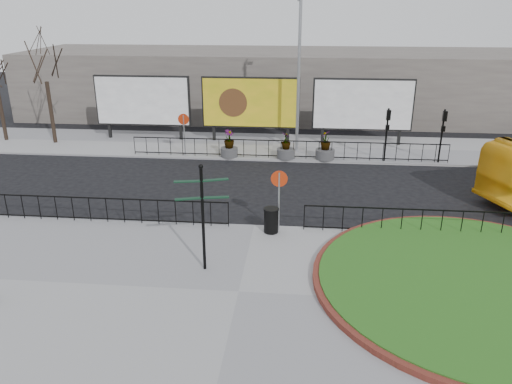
# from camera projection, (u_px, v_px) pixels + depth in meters

# --- Properties ---
(ground) EXTENTS (90.00, 90.00, 0.00)m
(ground) POSITION_uv_depth(u_px,v_px,m) (254.00, 228.00, 20.23)
(ground) COLOR black
(ground) RESTS_ON ground
(pavement_near) EXTENTS (30.00, 10.00, 0.12)m
(pavement_near) POSITION_uv_depth(u_px,v_px,m) (239.00, 293.00, 15.56)
(pavement_near) COLOR gray
(pavement_near) RESTS_ON ground
(pavement_far) EXTENTS (44.00, 6.00, 0.12)m
(pavement_far) POSITION_uv_depth(u_px,v_px,m) (273.00, 146.00, 31.37)
(pavement_far) COLOR gray
(pavement_far) RESTS_ON ground
(brick_edge) EXTENTS (10.40, 10.40, 0.18)m
(brick_edge) POSITION_uv_depth(u_px,v_px,m) (477.00, 284.00, 15.77)
(brick_edge) COLOR maroon
(brick_edge) RESTS_ON pavement_near
(grass_lawn) EXTENTS (10.00, 10.00, 0.22)m
(grass_lawn) POSITION_uv_depth(u_px,v_px,m) (478.00, 284.00, 15.77)
(grass_lawn) COLOR #165015
(grass_lawn) RESTS_ON pavement_near
(railing_near_left) EXTENTS (10.00, 0.10, 1.10)m
(railing_near_left) POSITION_uv_depth(u_px,v_px,m) (107.00, 210.00, 20.24)
(railing_near_left) COLOR black
(railing_near_left) RESTS_ON pavement_near
(railing_near_right) EXTENTS (9.00, 0.10, 1.10)m
(railing_near_right) POSITION_uv_depth(u_px,v_px,m) (422.00, 222.00, 19.14)
(railing_near_right) COLOR black
(railing_near_right) RESTS_ON pavement_near
(railing_far) EXTENTS (18.00, 0.10, 1.10)m
(railing_far) POSITION_uv_depth(u_px,v_px,m) (287.00, 149.00, 28.55)
(railing_far) COLOR black
(railing_far) RESTS_ON pavement_far
(speed_sign_far) EXTENTS (0.64, 0.07, 2.47)m
(speed_sign_far) POSITION_uv_depth(u_px,v_px,m) (184.00, 125.00, 28.73)
(speed_sign_far) COLOR gray
(speed_sign_far) RESTS_ON pavement_far
(speed_sign_near) EXTENTS (0.64, 0.07, 2.47)m
(speed_sign_near) POSITION_uv_depth(u_px,v_px,m) (279.00, 187.00, 19.09)
(speed_sign_near) COLOR gray
(speed_sign_near) RESTS_ON pavement_near
(billboard_left) EXTENTS (6.20, 0.31, 4.10)m
(billboard_left) POSITION_uv_depth(u_px,v_px,m) (143.00, 101.00, 32.12)
(billboard_left) COLOR black
(billboard_left) RESTS_ON pavement_far
(billboard_mid) EXTENTS (6.20, 0.31, 4.10)m
(billboard_mid) POSITION_uv_depth(u_px,v_px,m) (251.00, 103.00, 31.50)
(billboard_mid) COLOR black
(billboard_mid) RESTS_ON pavement_far
(billboard_right) EXTENTS (6.20, 0.31, 4.10)m
(billboard_right) POSITION_uv_depth(u_px,v_px,m) (363.00, 105.00, 30.89)
(billboard_right) COLOR black
(billboard_right) RESTS_ON pavement_far
(lamp_post) EXTENTS (0.74, 0.18, 9.23)m
(lamp_post) POSITION_uv_depth(u_px,v_px,m) (299.00, 72.00, 28.61)
(lamp_post) COLOR gray
(lamp_post) RESTS_ON pavement_far
(signal_pole_a) EXTENTS (0.22, 0.26, 3.00)m
(signal_pole_a) POSITION_uv_depth(u_px,v_px,m) (387.00, 127.00, 27.60)
(signal_pole_a) COLOR black
(signal_pole_a) RESTS_ON pavement_far
(signal_pole_b) EXTENTS (0.22, 0.26, 3.00)m
(signal_pole_b) POSITION_uv_depth(u_px,v_px,m) (443.00, 128.00, 27.33)
(signal_pole_b) COLOR black
(signal_pole_b) RESTS_ON pavement_far
(tree_left) EXTENTS (2.00, 2.00, 7.00)m
(tree_left) POSITION_uv_depth(u_px,v_px,m) (48.00, 87.00, 30.87)
(tree_left) COLOR #2D2119
(tree_left) RESTS_ON pavement_far
(building_backdrop) EXTENTS (40.00, 10.00, 5.00)m
(building_backdrop) POSITION_uv_depth(u_px,v_px,m) (281.00, 83.00, 39.80)
(building_backdrop) COLOR slate
(building_backdrop) RESTS_ON ground
(fingerpost_sign) EXTENTS (1.73, 0.68, 3.71)m
(fingerpost_sign) POSITION_uv_depth(u_px,v_px,m) (202.00, 207.00, 16.08)
(fingerpost_sign) COLOR black
(fingerpost_sign) RESTS_ON pavement_near
(litter_bin) EXTENTS (0.60, 0.60, 1.00)m
(litter_bin) POSITION_uv_depth(u_px,v_px,m) (271.00, 220.00, 19.38)
(litter_bin) COLOR black
(litter_bin) RESTS_ON pavement_near
(planter_a) EXTENTS (1.00, 1.00, 1.58)m
(planter_a) POSITION_uv_depth(u_px,v_px,m) (229.00, 147.00, 28.93)
(planter_a) COLOR #4C4C4F
(planter_a) RESTS_ON pavement_far
(planter_b) EXTENTS (1.04, 1.04, 1.51)m
(planter_b) POSITION_uv_depth(u_px,v_px,m) (286.00, 149.00, 28.67)
(planter_b) COLOR #4C4C4F
(planter_b) RESTS_ON pavement_far
(planter_c) EXTENTS (1.09, 1.09, 1.65)m
(planter_c) POSITION_uv_depth(u_px,v_px,m) (325.00, 149.00, 28.46)
(planter_c) COLOR #4C4C4F
(planter_c) RESTS_ON pavement_far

